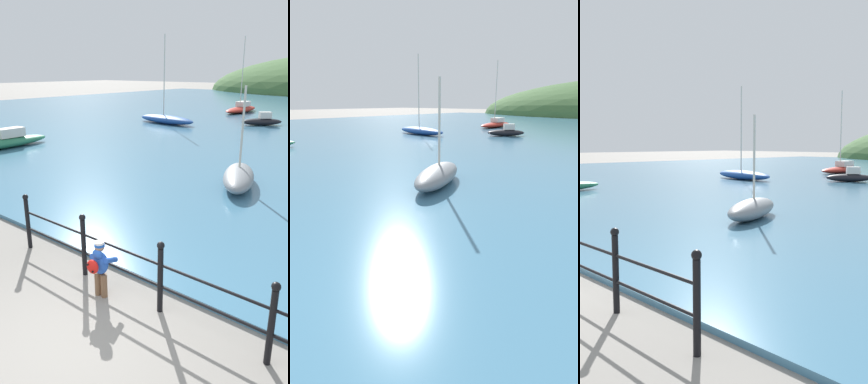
# 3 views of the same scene
# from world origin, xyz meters

# --- Properties ---
(ground_plane) EXTENTS (200.00, 200.00, 0.00)m
(ground_plane) POSITION_xyz_m (0.00, 0.00, 0.00)
(ground_plane) COLOR gray
(iron_railing) EXTENTS (7.15, 0.12, 1.21)m
(iron_railing) POSITION_xyz_m (0.51, 1.50, 0.64)
(iron_railing) COLOR black
(iron_railing) RESTS_ON ground
(child_in_coat) EXTENTS (0.42, 0.55, 1.00)m
(child_in_coat) POSITION_xyz_m (-0.51, 1.19, 0.61)
(child_in_coat) COLOR brown
(child_in_coat) RESTS_ON ground
(boat_mid_harbor) EXTENTS (2.62, 2.43, 0.88)m
(boat_mid_harbor) POSITION_xyz_m (-6.47, 21.99, 0.39)
(boat_mid_harbor) COLOR black
(boat_mid_harbor) RESTS_ON water
(boat_red_dinghy) EXTENTS (1.65, 5.24, 6.19)m
(boat_red_dinghy) POSITION_xyz_m (-11.16, 28.61, 0.42)
(boat_red_dinghy) COLOR maroon
(boat_red_dinghy) RESTS_ON water
(boat_twin_mast) EXTENTS (1.27, 4.74, 5.66)m
(boat_twin_mast) POSITION_xyz_m (-12.84, 6.85, 0.42)
(boat_twin_mast) COLOR #287551
(boat_twin_mast) RESTS_ON water
(boat_far_left) EXTENTS (2.13, 3.26, 3.11)m
(boat_far_left) POSITION_xyz_m (-1.44, 8.20, 0.41)
(boat_far_left) COLOR gray
(boat_far_left) RESTS_ON water
(boat_white_sailboat) EXTENTS (4.88, 1.92, 5.79)m
(boat_white_sailboat) POSITION_xyz_m (-11.97, 18.61, 0.40)
(boat_white_sailboat) COLOR #1E4793
(boat_white_sailboat) RESTS_ON water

